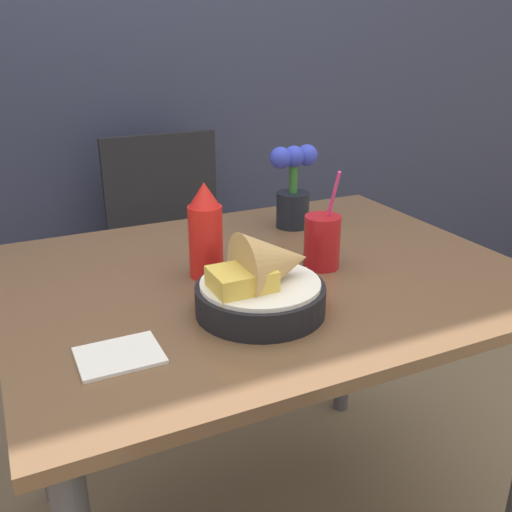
{
  "coord_description": "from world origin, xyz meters",
  "views": [
    {
      "loc": [
        -0.5,
        -0.99,
        1.21
      ],
      "look_at": [
        -0.05,
        -0.05,
        0.79
      ],
      "focal_mm": 40.0,
      "sensor_mm": 36.0,
      "label": 1
    }
  ],
  "objects": [
    {
      "name": "wall_window",
      "position": [
        0.0,
        1.13,
        1.3
      ],
      "size": [
        7.0,
        0.06,
        2.6
      ],
      "color": "#2D334C",
      "rests_on": "ground_plane"
    },
    {
      "name": "drink_cup",
      "position": [
        0.12,
        -0.03,
        0.79
      ],
      "size": [
        0.08,
        0.08,
        0.22
      ],
      "color": "red",
      "rests_on": "dining_table"
    },
    {
      "name": "flower_vase",
      "position": [
        0.19,
        0.23,
        0.84
      ],
      "size": [
        0.13,
        0.08,
        0.21
      ],
      "color": "black",
      "rests_on": "dining_table"
    },
    {
      "name": "food_basket",
      "position": [
        -0.08,
        -0.16,
        0.79
      ],
      "size": [
        0.23,
        0.23,
        0.16
      ],
      "color": "black",
      "rests_on": "dining_table"
    },
    {
      "name": "dining_table",
      "position": [
        0.0,
        0.0,
        0.63
      ],
      "size": [
        1.06,
        0.83,
        0.73
      ],
      "color": "brown",
      "rests_on": "ground_plane"
    },
    {
      "name": "napkin",
      "position": [
        -0.36,
        -0.21,
        0.74
      ],
      "size": [
        0.13,
        0.1,
        0.01
      ],
      "color": "white",
      "rests_on": "dining_table"
    },
    {
      "name": "chair_far_window",
      "position": [
        0.04,
        0.81,
        0.53
      ],
      "size": [
        0.4,
        0.4,
        0.88
      ],
      "color": "black",
      "rests_on": "ground_plane"
    },
    {
      "name": "ketchup_bottle",
      "position": [
        -0.12,
        0.03,
        0.83
      ],
      "size": [
        0.07,
        0.07,
        0.2
      ],
      "color": "red",
      "rests_on": "dining_table"
    }
  ]
}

